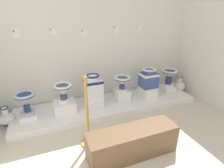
# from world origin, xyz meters

# --- Properties ---
(wall_back) EXTENTS (4.36, 0.06, 2.85)m
(wall_back) POSITION_xyz_m (2.08, 3.20, 1.42)
(wall_back) COLOR silver
(wall_back) RESTS_ON ground_plane
(display_platform) EXTENTS (3.67, 0.91, 0.11)m
(display_platform) POSITION_xyz_m (2.08, 2.69, 0.05)
(display_platform) COLOR white
(display_platform) RESTS_ON ground_plane
(plinth_block_slender_white) EXTENTS (0.28, 0.29, 0.09)m
(plinth_block_slender_white) POSITION_xyz_m (0.56, 2.65, 0.15)
(plinth_block_slender_white) COLOR white
(plinth_block_slender_white) RESTS_ON display_platform
(antique_toilet_slender_white) EXTENTS (0.34, 0.34, 0.40)m
(antique_toilet_slender_white) POSITION_xyz_m (0.56, 2.65, 0.46)
(antique_toilet_slender_white) COLOR #ABB8E0
(antique_toilet_slender_white) RESTS_ON plinth_block_slender_white
(plinth_block_squat_floral) EXTENTS (0.39, 0.36, 0.19)m
(plinth_block_squat_floral) POSITION_xyz_m (1.19, 2.68, 0.20)
(plinth_block_squat_floral) COLOR white
(plinth_block_squat_floral) RESTS_ON display_platform
(antique_toilet_squat_floral) EXTENTS (0.33, 0.33, 0.35)m
(antique_toilet_squat_floral) POSITION_xyz_m (1.19, 2.68, 0.52)
(antique_toilet_squat_floral) COLOR white
(antique_toilet_squat_floral) RESTS_ON plinth_block_squat_floral
(plinth_block_tall_cobalt) EXTENTS (0.31, 0.39, 0.23)m
(plinth_block_tall_cobalt) POSITION_xyz_m (1.76, 2.70, 0.22)
(plinth_block_tall_cobalt) COLOR white
(plinth_block_tall_cobalt) RESTS_ON display_platform
(antique_toilet_tall_cobalt) EXTENTS (0.34, 0.28, 0.41)m
(antique_toilet_tall_cobalt) POSITION_xyz_m (1.76, 2.70, 0.54)
(antique_toilet_tall_cobalt) COLOR white
(antique_toilet_tall_cobalt) RESTS_ON plinth_block_tall_cobalt
(plinth_block_broad_patterned) EXTENTS (0.29, 0.29, 0.20)m
(plinth_block_broad_patterned) POSITION_xyz_m (2.39, 2.74, 0.21)
(plinth_block_broad_patterned) COLOR white
(plinth_block_broad_patterned) RESTS_ON display_platform
(antique_toilet_broad_patterned) EXTENTS (0.34, 0.34, 0.31)m
(antique_toilet_broad_patterned) POSITION_xyz_m (2.39, 2.74, 0.51)
(antique_toilet_broad_patterned) COLOR white
(antique_toilet_broad_patterned) RESTS_ON plinth_block_broad_patterned
(plinth_block_leftmost) EXTENTS (0.29, 0.38, 0.22)m
(plinth_block_leftmost) POSITION_xyz_m (2.98, 2.67, 0.22)
(plinth_block_leftmost) COLOR white
(plinth_block_leftmost) RESTS_ON display_platform
(antique_toilet_leftmost) EXTENTS (0.35, 0.30, 0.41)m
(antique_toilet_leftmost) POSITION_xyz_m (2.98, 2.67, 0.54)
(antique_toilet_leftmost) COLOR #3D5391
(antique_toilet_leftmost) RESTS_ON plinth_block_leftmost
(plinth_block_pale_glazed) EXTENTS (0.29, 0.30, 0.10)m
(plinth_block_pale_glazed) POSITION_xyz_m (3.61, 2.77, 0.16)
(plinth_block_pale_glazed) COLOR white
(plinth_block_pale_glazed) RESTS_ON display_platform
(antique_toilet_pale_glazed) EXTENTS (0.36, 0.36, 0.41)m
(antique_toilet_pale_glazed) POSITION_xyz_m (3.61, 2.77, 0.48)
(antique_toilet_pale_glazed) COLOR white
(antique_toilet_pale_glazed) RESTS_ON plinth_block_pale_glazed
(info_placard_first) EXTENTS (0.11, 0.01, 0.15)m
(info_placard_first) POSITION_xyz_m (0.56, 3.16, 1.50)
(info_placard_first) COLOR white
(info_placard_second) EXTENTS (0.13, 0.01, 0.12)m
(info_placard_second) POSITION_xyz_m (1.17, 3.16, 1.52)
(info_placard_second) COLOR white
(info_placard_third) EXTENTS (0.13, 0.01, 0.12)m
(info_placard_third) POSITION_xyz_m (1.74, 3.16, 1.47)
(info_placard_third) COLOR white
(info_placard_fourth) EXTENTS (0.12, 0.01, 0.15)m
(info_placard_fourth) POSITION_xyz_m (2.43, 3.16, 1.51)
(info_placard_fourth) COLOR white
(info_placard_fifth) EXTENTS (0.12, 0.01, 0.12)m
(info_placard_fifth) POSITION_xyz_m (2.97, 3.16, 1.52)
(info_placard_fifth) COLOR white
(decorative_vase_companion) EXTENTS (0.29, 0.29, 0.34)m
(decorative_vase_companion) POSITION_xyz_m (0.20, 2.75, 0.14)
(decorative_vase_companion) COLOR navy
(decorative_vase_companion) RESTS_ON ground_plane
(decorative_vase_spare) EXTENTS (0.29, 0.29, 0.41)m
(decorative_vase_spare) POSITION_xyz_m (3.96, 2.78, 0.17)
(decorative_vase_spare) COLOR #355981
(decorative_vase_spare) RESTS_ON ground_plane
(stanchion_post_near_left) EXTENTS (0.24, 0.24, 1.08)m
(stanchion_post_near_left) POSITION_xyz_m (1.40, 1.76, 0.35)
(stanchion_post_near_left) COLOR gold
(stanchion_post_near_left) RESTS_ON ground_plane
(museum_bench) EXTENTS (1.24, 0.36, 0.40)m
(museum_bench) POSITION_xyz_m (1.91, 1.34, 0.20)
(museum_bench) COLOR brown
(museum_bench) RESTS_ON ground_plane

